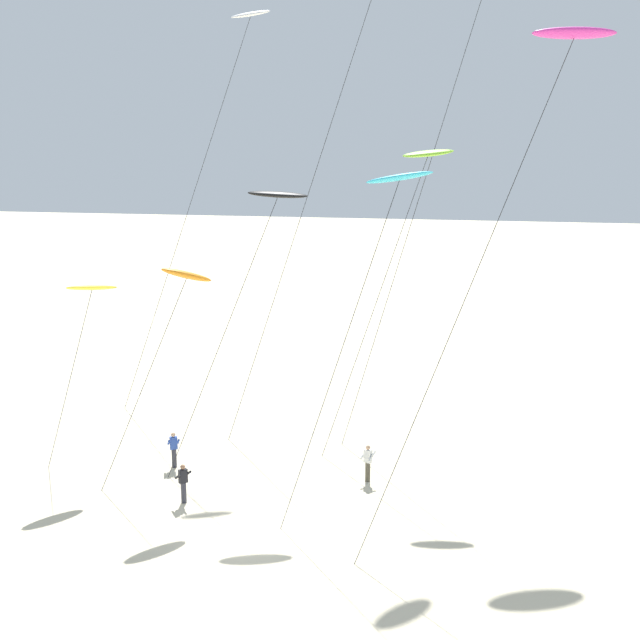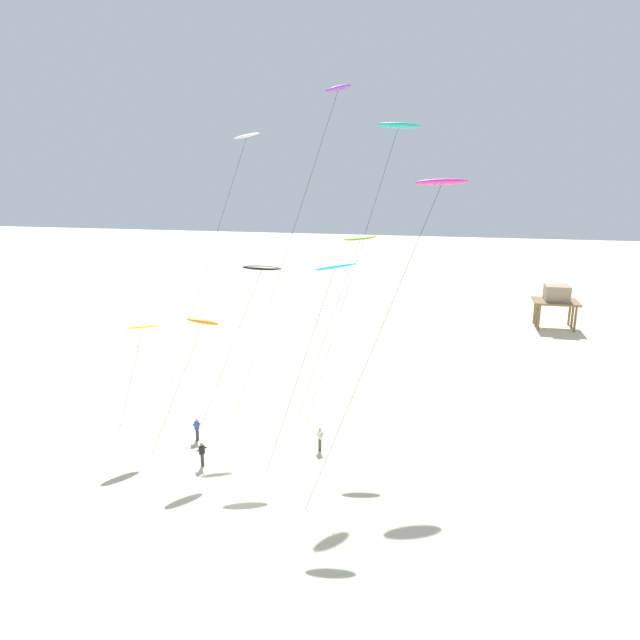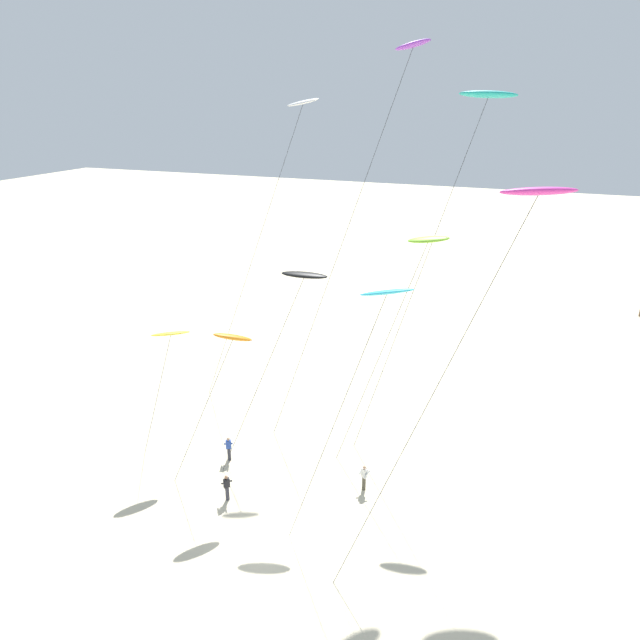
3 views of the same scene
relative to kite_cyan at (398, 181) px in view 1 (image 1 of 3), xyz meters
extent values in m
plane|color=beige|center=(-4.90, -3.56, -13.07)|extent=(260.00, 260.00, 0.00)
ellipsoid|color=#33BFE0|center=(0.05, 0.03, 0.15)|extent=(2.61, 1.27, 0.74)
cylinder|color=#262626|center=(-1.94, -1.43, -6.50)|extent=(4.01, 2.95, 13.15)
cylinder|color=#262626|center=(-5.28, 8.28, -0.92)|extent=(7.18, 5.28, 24.31)
cylinder|color=#262626|center=(-0.22, 8.36, -2.26)|extent=(5.96, 4.39, 21.64)
ellipsoid|color=#8CD833|center=(0.51, 7.70, 0.94)|extent=(2.50, 1.31, 0.62)
cylinder|color=#262626|center=(-1.67, 6.11, -6.12)|extent=(4.38, 3.23, 13.92)
ellipsoid|color=black|center=(-5.71, 3.97, -0.79)|extent=(2.75, 1.43, 0.49)
cylinder|color=#262626|center=(-7.88, 2.37, -6.98)|extent=(4.37, 3.22, 12.19)
ellipsoid|color=yellow|center=(-13.89, 2.13, -4.92)|extent=(2.07, 2.27, 0.60)
cylinder|color=#262626|center=(-14.87, 1.41, -9.04)|extent=(1.99, 1.47, 8.08)
ellipsoid|color=orange|center=(-9.02, 1.25, -4.04)|extent=(2.16, 1.98, 1.02)
cylinder|color=#262626|center=(-10.65, 0.05, -8.62)|extent=(3.29, 2.43, 8.92)
ellipsoid|color=white|center=(-9.70, 13.72, 8.24)|extent=(2.16, 1.68, 0.74)
cylinder|color=#262626|center=(-12.89, 11.38, -2.46)|extent=(6.40, 4.71, 21.24)
ellipsoid|color=#D8339E|center=(5.97, 0.01, 5.10)|extent=(3.22, 1.95, 0.57)
cylinder|color=#262626|center=(2.63, -2.45, -4.05)|extent=(6.73, 4.95, 18.05)
cylinder|color=#33333D|center=(-10.19, 1.86, -12.63)|extent=(0.22, 0.22, 0.88)
cube|color=#2D4CA5|center=(-10.19, 1.86, -11.90)|extent=(0.39, 0.34, 0.58)
sphere|color=tan|center=(-10.19, 1.86, -11.50)|extent=(0.20, 0.20, 0.20)
cylinder|color=#2D4CA5|center=(-10.38, 1.75, -11.85)|extent=(0.31, 0.49, 0.39)
cylinder|color=#2D4CA5|center=(-9.99, 1.96, -11.85)|extent=(0.31, 0.49, 0.39)
cylinder|color=#33333D|center=(-8.40, -1.51, -12.63)|extent=(0.22, 0.22, 0.88)
cube|color=black|center=(-8.40, -1.51, -11.90)|extent=(0.37, 0.39, 0.58)
sphere|color=#9E7051|center=(-8.40, -1.51, -11.50)|extent=(0.20, 0.20, 0.20)
cylinder|color=black|center=(-8.54, -1.69, -11.85)|extent=(0.45, 0.38, 0.39)
cylinder|color=black|center=(-8.27, -1.34, -11.85)|extent=(0.45, 0.38, 0.39)
cylinder|color=#4C4738|center=(-1.31, 2.14, -12.63)|extent=(0.22, 0.22, 0.88)
cube|color=white|center=(-1.31, 2.14, -11.90)|extent=(0.39, 0.34, 0.58)
sphere|color=tan|center=(-1.31, 2.14, -11.50)|extent=(0.20, 0.20, 0.20)
cylinder|color=white|center=(-1.11, 2.04, -11.85)|extent=(0.32, 0.49, 0.39)
cylinder|color=white|center=(-1.50, 2.25, -11.85)|extent=(0.32, 0.49, 0.39)
camera|label=1|loc=(3.27, -29.84, 1.36)|focal=44.35mm
camera|label=2|loc=(5.84, -33.34, 6.09)|focal=32.47mm
camera|label=3|loc=(5.73, -23.69, 8.50)|focal=31.01mm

